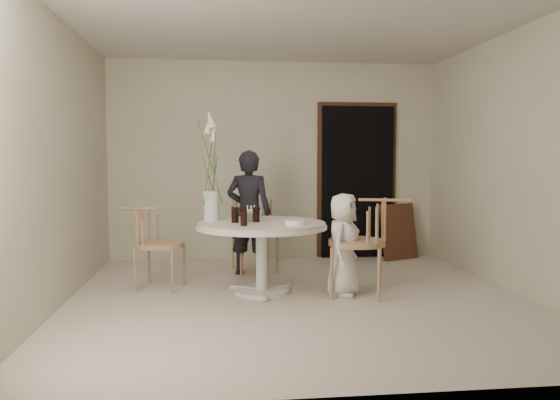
{
  "coord_description": "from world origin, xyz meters",
  "views": [
    {
      "loc": [
        -0.8,
        -5.24,
        1.37
      ],
      "look_at": [
        -0.16,
        0.3,
        0.95
      ],
      "focal_mm": 35.0,
      "sensor_mm": 36.0,
      "label": 1
    }
  ],
  "objects": [
    {
      "name": "cola_tumbler_a",
      "position": [
        -0.53,
        0.22,
        0.8
      ],
      "size": [
        0.08,
        0.08,
        0.14
      ],
      "primitive_type": "cylinder",
      "rotation": [
        0.0,
        0.0,
        -0.21
      ],
      "color": "black",
      "rests_on": "table"
    },
    {
      "name": "plate_stack",
      "position": [
        -0.05,
        -0.03,
        0.76
      ],
      "size": [
        0.21,
        0.21,
        0.05
      ],
      "primitive_type": "cylinder",
      "rotation": [
        0.0,
        0.0,
        -0.07
      ],
      "color": "white",
      "rests_on": "table"
    },
    {
      "name": "cola_tumbler_c",
      "position": [
        -0.62,
        0.26,
        0.81
      ],
      "size": [
        0.09,
        0.09,
        0.16
      ],
      "primitive_type": "cylinder",
      "rotation": [
        0.0,
        0.0,
        0.24
      ],
      "color": "black",
      "rests_on": "table"
    },
    {
      "name": "chair_right",
      "position": [
        0.73,
        0.02,
        0.64
      ],
      "size": [
        0.69,
        0.66,
        0.99
      ],
      "rotation": [
        0.0,
        0.0,
        -1.88
      ],
      "color": "tan",
      "rests_on": "ground"
    },
    {
      "name": "ground",
      "position": [
        0.0,
        0.0,
        0.0
      ],
      "size": [
        4.5,
        4.5,
        0.0
      ],
      "primitive_type": "plane",
      "color": "beige",
      "rests_on": "ground"
    },
    {
      "name": "door_trim",
      "position": [
        1.15,
        2.23,
        1.11
      ],
      "size": [
        1.12,
        0.03,
        2.22
      ],
      "primitive_type": "cube",
      "color": "#532E1C",
      "rests_on": "ground"
    },
    {
      "name": "cola_tumbler_b",
      "position": [
        -0.54,
        -0.02,
        0.8
      ],
      "size": [
        0.09,
        0.09,
        0.14
      ],
      "primitive_type": "cylinder",
      "rotation": [
        0.0,
        0.0,
        -0.41
      ],
      "color": "black",
      "rests_on": "table"
    },
    {
      "name": "girl",
      "position": [
        -0.42,
        1.19,
        0.74
      ],
      "size": [
        0.62,
        0.5,
        1.48
      ],
      "primitive_type": "imported",
      "rotation": [
        0.0,
        0.0,
        2.83
      ],
      "color": "black",
      "rests_on": "ground"
    },
    {
      "name": "chair_far",
      "position": [
        -0.37,
        1.56,
        0.63
      ],
      "size": [
        0.61,
        0.64,
        0.98
      ],
      "rotation": [
        0.0,
        0.0,
        0.19
      ],
      "color": "tan",
      "rests_on": "ground"
    },
    {
      "name": "chair_left",
      "position": [
        -1.52,
        0.61,
        0.56
      ],
      "size": [
        0.59,
        0.56,
        0.87
      ],
      "rotation": [
        0.0,
        0.0,
        1.32
      ],
      "color": "tan",
      "rests_on": "ground"
    },
    {
      "name": "table",
      "position": [
        -0.35,
        0.25,
        0.62
      ],
      "size": [
        1.33,
        1.33,
        0.73
      ],
      "color": "silver",
      "rests_on": "ground"
    },
    {
      "name": "room_shell",
      "position": [
        0.0,
        0.0,
        1.62
      ],
      "size": [
        4.5,
        4.5,
        4.5
      ],
      "color": "beige",
      "rests_on": "ground"
    },
    {
      "name": "cola_tumbler_d",
      "position": [
        -0.4,
        0.28,
        0.81
      ],
      "size": [
        0.09,
        0.09,
        0.15
      ],
      "primitive_type": "cylinder",
      "rotation": [
        0.0,
        0.0,
        -0.4
      ],
      "color": "black",
      "rests_on": "table"
    },
    {
      "name": "doorway",
      "position": [
        1.15,
        2.19,
        1.05
      ],
      "size": [
        1.0,
        0.1,
        2.1
      ],
      "primitive_type": "cube",
      "color": "black",
      "rests_on": "ground"
    },
    {
      "name": "flower_vase",
      "position": [
        -0.86,
        0.47,
        1.14
      ],
      "size": [
        0.17,
        0.17,
        1.16
      ],
      "rotation": [
        0.0,
        0.0,
        0.02
      ],
      "color": "silver",
      "rests_on": "table"
    },
    {
      "name": "boy",
      "position": [
        0.46,
        0.08,
        0.51
      ],
      "size": [
        0.53,
        0.6,
        1.03
      ],
      "primitive_type": "imported",
      "rotation": [
        0.0,
        0.0,
        1.08
      ],
      "color": "white",
      "rests_on": "ground"
    },
    {
      "name": "birthday_cake",
      "position": [
        -0.45,
        0.42,
        0.78
      ],
      "size": [
        0.22,
        0.22,
        0.16
      ],
      "rotation": [
        0.0,
        0.0,
        -0.15
      ],
      "color": "white",
      "rests_on": "table"
    },
    {
      "name": "picture_frame",
      "position": [
        1.68,
        1.95,
        0.38
      ],
      "size": [
        0.59,
        0.38,
        0.76
      ],
      "primitive_type": "cube",
      "rotation": [
        -0.17,
        0.0,
        0.39
      ],
      "color": "#532E1C",
      "rests_on": "ground"
    }
  ]
}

